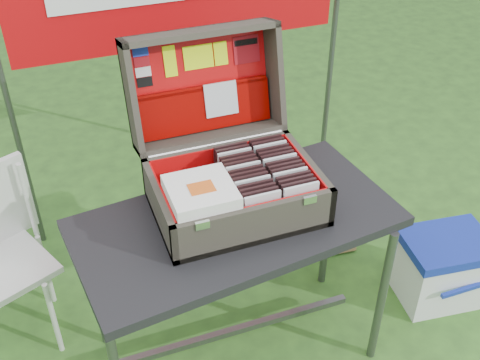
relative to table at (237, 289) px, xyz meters
name	(u,v)px	position (x,y,z in m)	size (l,w,h in m)	color
ground	(259,348)	(0.10, -0.04, -0.38)	(80.00, 80.00, 0.00)	#2E5020
table	(237,289)	(0.00, 0.00, 0.00)	(1.22, 0.61, 0.76)	#262629
table_top	(236,223)	(0.00, 0.00, 0.36)	(1.22, 0.61, 0.04)	#262629
table_leg_fr	(381,299)	(0.55, -0.25, -0.02)	(0.04, 0.04, 0.72)	#59595B
table_leg_bl	(95,285)	(-0.55, 0.25, -0.02)	(0.04, 0.04, 0.72)	#59595B
table_leg_br	(328,226)	(0.55, 0.25, -0.02)	(0.04, 0.04, 0.72)	#59595B
table_brace	(237,330)	(0.00, 0.00, -0.26)	(1.07, 0.03, 0.03)	#59595B
suitcase	(230,139)	(0.02, 0.12, 0.67)	(0.62, 0.60, 0.57)	#444035
suitcase_base_bottom	(236,207)	(0.02, 0.06, 0.39)	(0.62, 0.44, 0.02)	#444035
suitcase_base_wall_front	(256,226)	(0.02, -0.15, 0.47)	(0.62, 0.02, 0.17)	#444035
suitcase_base_wall_back	(218,163)	(0.02, 0.26, 0.47)	(0.62, 0.02, 0.17)	#444035
suitcase_base_wall_left	(159,209)	(-0.28, 0.06, 0.47)	(0.02, 0.44, 0.17)	#444035
suitcase_base_wall_right	(307,176)	(0.32, 0.06, 0.47)	(0.02, 0.44, 0.17)	#444035
suitcase_liner_floor	(236,204)	(0.02, 0.06, 0.41)	(0.57, 0.39, 0.01)	red
suitcase_latch_left	(202,225)	(-0.18, -0.17, 0.54)	(0.05, 0.01, 0.03)	silver
suitcase_latch_right	(310,200)	(0.22, -0.17, 0.54)	(0.05, 0.01, 0.03)	silver
suitcase_hinge	(217,144)	(0.02, 0.28, 0.55)	(0.02, 0.02, 0.56)	silver
suitcase_lid_back	(200,82)	(0.02, 0.48, 0.72)	(0.62, 0.44, 0.02)	#444035
suitcase_lid_rim_far	(199,32)	(0.02, 0.47, 0.94)	(0.62, 0.02, 0.17)	#444035
suitcase_lid_rim_near	(210,136)	(0.02, 0.36, 0.54)	(0.62, 0.02, 0.17)	#444035
suitcase_lid_rim_left	(131,98)	(-0.28, 0.41, 0.74)	(0.02, 0.44, 0.17)	#444035
suitcase_lid_rim_right	(274,74)	(0.32, 0.41, 0.74)	(0.02, 0.44, 0.17)	#444035
suitcase_lid_liner	(201,83)	(0.02, 0.47, 0.73)	(0.57, 0.39, 0.01)	red
suitcase_liner_wall_front	(254,221)	(0.02, -0.14, 0.48)	(0.57, 0.01, 0.14)	red
suitcase_liner_wall_back	(219,162)	(0.02, 0.25, 0.48)	(0.57, 0.01, 0.14)	red
suitcase_liner_wall_left	(163,206)	(-0.26, 0.06, 0.48)	(0.01, 0.39, 0.14)	red
suitcase_liner_wall_right	(304,174)	(0.30, 0.06, 0.48)	(0.01, 0.39, 0.14)	red
suitcase_lid_pocket	(205,109)	(0.02, 0.42, 0.63)	(0.55, 0.18, 0.03)	#7A0300
suitcase_pocket_edge	(203,88)	(0.02, 0.44, 0.72)	(0.54, 0.02, 0.02)	#7A0300
suitcase_pocket_cd	(221,99)	(0.09, 0.41, 0.67)	(0.14, 0.14, 0.01)	silver
lid_sticker_cc_a	(140,51)	(-0.21, 0.50, 0.89)	(0.06, 0.04, 0.00)	#1933B2
lid_sticker_cc_b	(142,62)	(-0.21, 0.49, 0.85)	(0.06, 0.04, 0.00)	maroon
lid_sticker_cc_c	(143,72)	(-0.21, 0.48, 0.81)	(0.06, 0.04, 0.00)	white
lid_sticker_cc_d	(145,82)	(-0.21, 0.47, 0.77)	(0.06, 0.04, 0.00)	black
lid_card_neon_tall	(170,61)	(-0.10, 0.49, 0.83)	(0.05, 0.12, 0.00)	#DAFE0F
lid_card_neon_main	(198,57)	(0.02, 0.49, 0.83)	(0.12, 0.09, 0.00)	#DAFE0F
lid_card_neon_small	(221,53)	(0.11, 0.49, 0.83)	(0.06, 0.09, 0.00)	#DAFE0F
lid_sticker_band	(246,50)	(0.22, 0.49, 0.83)	(0.11, 0.11, 0.00)	maroon
lid_sticker_band_bar	(246,42)	(0.22, 0.50, 0.86)	(0.10, 0.02, 0.00)	black
cd_left_0	(262,212)	(0.06, -0.12, 0.49)	(0.14, 0.01, 0.16)	silver
cd_left_1	(260,208)	(0.06, -0.09, 0.49)	(0.14, 0.01, 0.16)	black
cd_left_2	(257,204)	(0.06, -0.07, 0.49)	(0.14, 0.01, 0.16)	black
cd_left_3	(255,200)	(0.06, -0.04, 0.49)	(0.14, 0.01, 0.16)	black
cd_left_4	(252,196)	(0.06, -0.02, 0.49)	(0.14, 0.01, 0.16)	silver
cd_left_5	(250,192)	(0.06, 0.00, 0.49)	(0.14, 0.01, 0.16)	black
cd_left_6	(248,188)	(0.06, 0.03, 0.49)	(0.14, 0.01, 0.16)	black
cd_left_7	(246,185)	(0.06, 0.05, 0.49)	(0.14, 0.01, 0.16)	black
cd_left_8	(243,181)	(0.06, 0.08, 0.49)	(0.14, 0.01, 0.16)	silver
cd_left_9	(241,178)	(0.06, 0.10, 0.49)	(0.14, 0.01, 0.16)	black
cd_left_10	(239,174)	(0.06, 0.13, 0.49)	(0.14, 0.01, 0.16)	black
cd_left_11	(237,171)	(0.06, 0.15, 0.49)	(0.14, 0.01, 0.16)	black
cd_left_12	(235,167)	(0.06, 0.18, 0.49)	(0.14, 0.01, 0.16)	silver
cd_left_13	(233,164)	(0.06, 0.20, 0.49)	(0.14, 0.01, 0.16)	black
cd_left_14	(230,161)	(0.06, 0.22, 0.49)	(0.14, 0.01, 0.16)	black
cd_right_0	(300,203)	(0.21, -0.12, 0.49)	(0.14, 0.01, 0.16)	silver
cd_right_1	(298,199)	(0.21, -0.09, 0.49)	(0.14, 0.01, 0.16)	black
cd_right_2	(295,195)	(0.21, -0.07, 0.49)	(0.14, 0.01, 0.16)	black
cd_right_3	(292,191)	(0.21, -0.04, 0.49)	(0.14, 0.01, 0.16)	black
cd_right_4	(289,187)	(0.21, -0.02, 0.49)	(0.14, 0.01, 0.16)	silver
cd_right_5	(287,184)	(0.21, 0.00, 0.49)	(0.14, 0.01, 0.16)	black
cd_right_6	(284,180)	(0.21, 0.03, 0.49)	(0.14, 0.01, 0.16)	black
cd_right_7	(282,177)	(0.21, 0.05, 0.49)	(0.14, 0.01, 0.16)	black
cd_right_8	(279,173)	(0.21, 0.08, 0.49)	(0.14, 0.01, 0.16)	silver
cd_right_9	(277,170)	(0.21, 0.10, 0.49)	(0.14, 0.01, 0.16)	black
cd_right_10	(274,167)	(0.21, 0.13, 0.49)	(0.14, 0.01, 0.16)	black
cd_right_11	(272,163)	(0.21, 0.15, 0.49)	(0.14, 0.01, 0.16)	black
cd_right_12	(270,160)	(0.21, 0.18, 0.49)	(0.14, 0.01, 0.16)	silver
cd_right_13	(267,157)	(0.21, 0.20, 0.49)	(0.14, 0.01, 0.16)	black
cd_right_14	(265,154)	(0.21, 0.22, 0.49)	(0.14, 0.01, 0.16)	black
songbook_0	(201,196)	(-0.14, -0.03, 0.55)	(0.23, 0.23, 0.01)	white
songbook_1	(201,195)	(-0.14, -0.03, 0.56)	(0.23, 0.23, 0.01)	white
songbook_2	(201,194)	(-0.14, -0.03, 0.56)	(0.23, 0.23, 0.01)	white
songbook_3	(201,193)	(-0.14, -0.03, 0.57)	(0.23, 0.23, 0.01)	white
songbook_4	(201,191)	(-0.14, -0.03, 0.57)	(0.23, 0.23, 0.01)	white
songbook_5	(201,190)	(-0.14, -0.03, 0.58)	(0.23, 0.23, 0.01)	white
songbook_6	(201,189)	(-0.14, -0.03, 0.58)	(0.23, 0.23, 0.01)	white
songbook_7	(201,188)	(-0.14, -0.03, 0.59)	(0.23, 0.23, 0.01)	white
songbook_8	(201,187)	(-0.14, -0.03, 0.59)	(0.23, 0.23, 0.01)	white
songbook_graphic	(201,188)	(-0.14, -0.04, 0.59)	(0.09, 0.07, 0.00)	#D85919
cooler	(442,268)	(1.04, -0.04, -0.20)	(0.41, 0.31, 0.36)	white
cooler_body	(441,272)	(1.04, -0.04, -0.23)	(0.39, 0.29, 0.31)	white
cooler_lid	(449,244)	(1.04, -0.04, -0.05)	(0.41, 0.31, 0.05)	#15299D
cooler_handle	(464,290)	(1.04, -0.20, -0.19)	(0.24, 0.02, 0.02)	#15299D
chair	(3,270)	(-0.91, 0.42, 0.03)	(0.37, 0.41, 0.82)	silver
chair_seat	(3,269)	(-0.91, 0.42, 0.04)	(0.37, 0.37, 0.03)	silver
chair_leg_fr	(54,318)	(-0.75, 0.26, -0.17)	(0.02, 0.02, 0.42)	silver
chair_leg_br	(46,270)	(-0.75, 0.58, -0.17)	(0.02, 0.02, 0.42)	silver
chair_upright_right	(28,201)	(-0.75, 0.60, 0.23)	(0.02, 0.02, 0.39)	silver
cardboard_box	(325,225)	(0.66, 0.45, -0.21)	(0.33, 0.05, 0.35)	olive
banner_post_left	(9,104)	(-0.75, 1.06, 0.47)	(0.03, 0.03, 1.70)	#59595B
banner_post_right	(332,52)	(0.95, 1.06, 0.47)	(0.03, 0.03, 1.70)	#59595B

